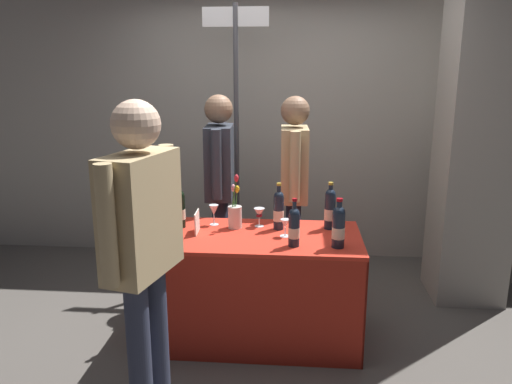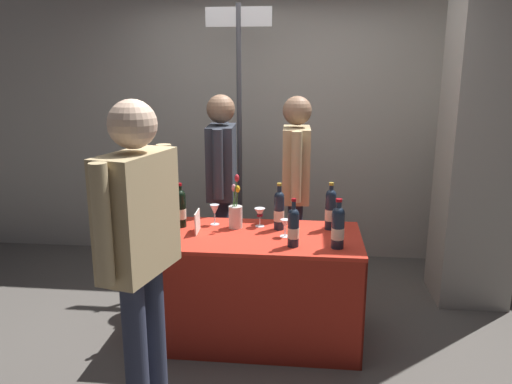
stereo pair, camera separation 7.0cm
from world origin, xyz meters
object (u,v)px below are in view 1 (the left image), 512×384
(tasting_table, at_px, (256,267))
(display_bottle_0, at_px, (330,208))
(booth_signpost, at_px, (236,116))
(wine_glass_mid, at_px, (285,224))
(taster_foreground_right, at_px, (142,237))
(featured_wine_bottle, at_px, (339,226))
(vendor_presenter, at_px, (220,177))
(wine_glass_near_vendor, at_px, (214,211))
(concrete_pillar, at_px, (479,116))
(wine_glass_near_taster, at_px, (259,213))
(flower_vase, at_px, (235,214))

(tasting_table, bearing_deg, display_bottle_0, 19.46)
(display_bottle_0, xyz_separation_m, booth_signpost, (-0.77, 0.97, 0.54))
(wine_glass_mid, height_order, taster_foreground_right, taster_foreground_right)
(display_bottle_0, relative_size, booth_signpost, 0.14)
(featured_wine_bottle, bearing_deg, display_bottle_0, 94.73)
(vendor_presenter, bearing_deg, wine_glass_near_vendor, 0.31)
(concrete_pillar, xyz_separation_m, featured_wine_bottle, (-1.13, -1.01, -0.60))
(wine_glass_near_vendor, xyz_separation_m, wine_glass_near_taster, (0.33, -0.01, -0.01))
(featured_wine_bottle, xyz_separation_m, booth_signpost, (-0.80, 1.35, 0.55))
(featured_wine_bottle, xyz_separation_m, wine_glass_near_vendor, (-0.86, 0.40, -0.03))
(wine_glass_near_vendor, bearing_deg, wine_glass_near_taster, -2.10)
(wine_glass_near_vendor, relative_size, taster_foreground_right, 0.09)
(concrete_pillar, relative_size, featured_wine_bottle, 9.34)
(flower_vase, bearing_deg, display_bottle_0, 3.10)
(wine_glass_near_vendor, distance_m, taster_foreground_right, 1.15)
(featured_wine_bottle, xyz_separation_m, taster_foreground_right, (-1.02, -0.73, 0.15))
(wine_glass_mid, bearing_deg, featured_wine_bottle, -28.35)
(wine_glass_near_taster, distance_m, vendor_presenter, 0.67)
(tasting_table, relative_size, taster_foreground_right, 0.83)
(vendor_presenter, bearing_deg, flower_vase, 14.90)
(wine_glass_near_vendor, bearing_deg, booth_signpost, 86.84)
(display_bottle_0, bearing_deg, taster_foreground_right, -131.98)
(booth_signpost, bearing_deg, wine_glass_near_taster, -74.06)
(wine_glass_near_taster, bearing_deg, taster_foreground_right, -113.99)
(concrete_pillar, height_order, featured_wine_bottle, concrete_pillar)
(wine_glass_near_taster, xyz_separation_m, flower_vase, (-0.17, -0.05, 0.01))
(wine_glass_near_taster, bearing_deg, wine_glass_near_vendor, 177.90)
(flower_vase, height_order, vendor_presenter, vendor_presenter)
(concrete_pillar, relative_size, booth_signpost, 1.25)
(wine_glass_near_vendor, relative_size, wine_glass_near_taster, 1.10)
(wine_glass_mid, height_order, flower_vase, flower_vase)
(wine_glass_near_vendor, distance_m, booth_signpost, 1.12)
(wine_glass_mid, bearing_deg, flower_vase, 156.45)
(concrete_pillar, relative_size, flower_vase, 7.62)
(tasting_table, height_order, display_bottle_0, display_bottle_0)
(display_bottle_0, bearing_deg, vendor_presenter, 147.34)
(tasting_table, bearing_deg, booth_signpost, 103.11)
(wine_glass_near_vendor, bearing_deg, display_bottle_0, -1.49)
(featured_wine_bottle, relative_size, vendor_presenter, 0.19)
(tasting_table, distance_m, wine_glass_near_taster, 0.38)
(tasting_table, xyz_separation_m, booth_signpost, (-0.27, 1.15, 0.92))
(concrete_pillar, height_order, wine_glass_mid, concrete_pillar)
(wine_glass_mid, bearing_deg, booth_signpost, 111.79)
(tasting_table, distance_m, flower_vase, 0.40)
(wine_glass_near_vendor, bearing_deg, featured_wine_bottle, -24.80)
(wine_glass_mid, bearing_deg, concrete_pillar, 29.33)
(wine_glass_near_vendor, xyz_separation_m, wine_glass_mid, (0.52, -0.21, -0.02))
(wine_glass_near_vendor, bearing_deg, taster_foreground_right, -98.45)
(vendor_presenter, relative_size, taster_foreground_right, 0.96)
(wine_glass_mid, xyz_separation_m, booth_signpost, (-0.47, 1.17, 0.60))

